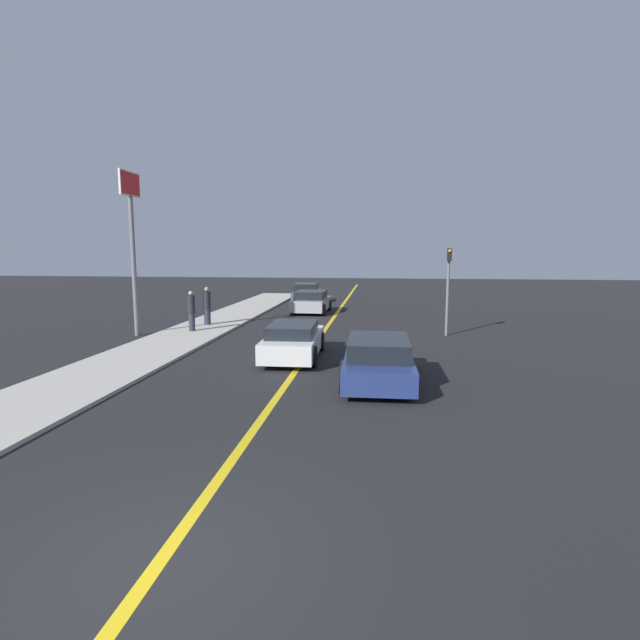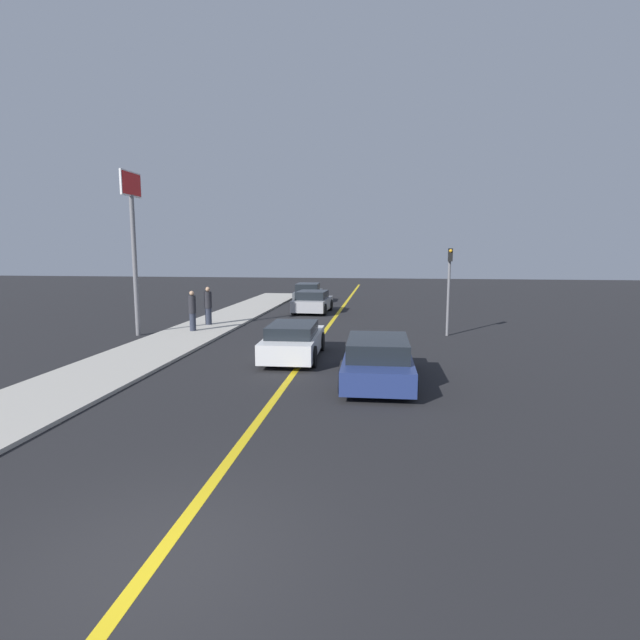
# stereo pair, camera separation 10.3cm
# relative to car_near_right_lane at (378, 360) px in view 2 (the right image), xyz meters

# --- Properties ---
(ground_plane) EXTENTS (120.00, 120.00, 0.00)m
(ground_plane) POSITION_rel_car_near_right_lane_xyz_m (-2.54, -8.72, -0.63)
(ground_plane) COLOR black
(road_center_line) EXTENTS (0.20, 60.00, 0.01)m
(road_center_line) POSITION_rel_car_near_right_lane_xyz_m (-2.54, 9.28, -0.62)
(road_center_line) COLOR gold
(road_center_line) RESTS_ON ground_plane
(sidewalk_left) EXTENTS (3.00, 35.54, 0.10)m
(sidewalk_left) POSITION_rel_car_near_right_lane_xyz_m (-8.28, 9.05, -0.57)
(sidewalk_left) COLOR #ADA89E
(sidewalk_left) RESTS_ON ground_plane
(car_near_right_lane) EXTENTS (2.07, 4.58, 1.29)m
(car_near_right_lane) POSITION_rel_car_near_right_lane_xyz_m (0.00, 0.00, 0.00)
(car_near_right_lane) COLOR navy
(car_near_right_lane) RESTS_ON ground_plane
(car_ahead_center) EXTENTS (1.95, 4.33, 1.23)m
(car_ahead_center) POSITION_rel_car_near_right_lane_xyz_m (-2.93, 2.75, -0.01)
(car_ahead_center) COLOR silver
(car_ahead_center) RESTS_ON ground_plane
(car_far_distant) EXTENTS (2.12, 3.95, 1.30)m
(car_far_distant) POSITION_rel_car_near_right_lane_xyz_m (-4.08, 15.27, 0.01)
(car_far_distant) COLOR #9E9EA3
(car_far_distant) RESTS_ON ground_plane
(car_parked_left_lot) EXTENTS (2.04, 4.37, 1.34)m
(car_parked_left_lot) POSITION_rel_car_near_right_lane_xyz_m (-5.27, 21.20, 0.02)
(car_parked_left_lot) COLOR #4C5156
(car_parked_left_lot) RESTS_ON ground_plane
(pedestrian_near_curb) EXTENTS (0.33, 0.33, 1.80)m
(pedestrian_near_curb) POSITION_rel_car_near_right_lane_xyz_m (-8.38, 7.34, 0.38)
(pedestrian_near_curb) COLOR #282D3D
(pedestrian_near_curb) RESTS_ON sidewalk_left
(pedestrian_mid_group) EXTENTS (0.36, 0.36, 1.84)m
(pedestrian_mid_group) POSITION_rel_car_near_right_lane_xyz_m (-8.33, 9.24, 0.40)
(pedestrian_mid_group) COLOR #282D3D
(pedestrian_mid_group) RESTS_ON sidewalk_left
(traffic_light) EXTENTS (0.18, 0.40, 3.78)m
(traffic_light) POSITION_rel_car_near_right_lane_xyz_m (2.89, 8.01, 1.71)
(traffic_light) COLOR slate
(traffic_light) RESTS_ON ground_plane
(roadside_sign) EXTENTS (0.20, 1.65, 6.98)m
(roadside_sign) POSITION_rel_car_near_right_lane_xyz_m (-10.52, 6.43, 4.33)
(roadside_sign) COLOR slate
(roadside_sign) RESTS_ON ground_plane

